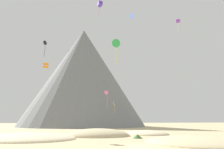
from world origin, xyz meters
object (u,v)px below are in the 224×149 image
at_px(bush_ridge_crest, 32,137).
at_px(kite_rainbow_low, 106,93).
at_px(bush_mid_center, 51,139).
at_px(kite_blue_high, 132,16).
at_px(kite_violet_high, 178,21).
at_px(kite_gold_low, 114,105).
at_px(kite_black_high, 45,43).
at_px(kite_indigo_high, 100,4).
at_px(bush_scatter_east, 137,136).
at_px(rock_massif, 79,80).
at_px(kite_orange_mid, 46,66).
at_px(kite_green_mid, 116,44).

xyz_separation_m(bush_ridge_crest, kite_rainbow_low, (18.58, 26.11, 11.43)).
bearing_deg(bush_mid_center, kite_blue_high, 52.94).
relative_size(kite_violet_high, kite_rainbow_low, 0.83).
bearing_deg(kite_gold_low, kite_black_high, -176.54).
height_order(kite_indigo_high, kite_violet_high, kite_indigo_high).
bearing_deg(kite_indigo_high, kite_blue_high, -163.36).
bearing_deg(kite_black_high, bush_scatter_east, -96.26).
relative_size(rock_massif, kite_indigo_high, 19.05).
xyz_separation_m(rock_massif, kite_orange_mid, (-10.87, -77.06, -9.18)).
bearing_deg(kite_indigo_high, kite_black_high, -30.73).
bearing_deg(bush_mid_center, kite_indigo_high, 62.16).
bearing_deg(bush_mid_center, rock_massif, 84.16).
distance_m(kite_blue_high, kite_rainbow_low, 30.91).
bearing_deg(rock_massif, kite_indigo_high, -87.17).
distance_m(kite_orange_mid, kite_rainbow_low, 27.72).
bearing_deg(kite_orange_mid, rock_massif, -93.83).
relative_size(kite_blue_high, kite_violet_high, 0.47).
relative_size(bush_scatter_east, rock_massif, 0.02).
bearing_deg(kite_orange_mid, kite_black_high, -79.16).
distance_m(kite_black_high, kite_rainbow_low, 24.24).
relative_size(bush_ridge_crest, kite_violet_high, 0.40).
xyz_separation_m(bush_mid_center, kite_gold_low, (20.85, 46.68, 8.96)).
height_order(kite_green_mid, kite_black_high, kite_black_high).
xyz_separation_m(kite_green_mid, kite_gold_low, (6.82, 38.12, -12.86)).
height_order(bush_scatter_east, kite_indigo_high, kite_indigo_high).
relative_size(kite_orange_mid, kite_rainbow_low, 0.25).
xyz_separation_m(kite_green_mid, kite_blue_high, (10.92, 24.47, 18.79)).
distance_m(kite_green_mid, kite_indigo_high, 21.85).
distance_m(rock_massif, kite_rainbow_low, 57.41).
xyz_separation_m(bush_ridge_crest, kite_black_high, (-0.61, 21.88, 25.62)).
distance_m(rock_massif, kite_green_mid, 75.86).
height_order(rock_massif, kite_gold_low, rock_massif).
height_order(kite_violet_high, kite_rainbow_low, kite_violet_high).
distance_m(rock_massif, kite_black_high, 61.22).
distance_m(kite_indigo_high, kite_rainbow_low, 28.03).
distance_m(bush_ridge_crest, kite_rainbow_low, 34.02).
bearing_deg(kite_violet_high, kite_blue_high, -18.95).
height_order(bush_scatter_east, bush_ridge_crest, bush_ridge_crest).
xyz_separation_m(kite_gold_low, kite_indigo_high, (-9.17, -24.56, 29.84)).
bearing_deg(kite_gold_low, kite_orange_mid, -158.48).
distance_m(kite_gold_low, kite_black_high, 37.65).
height_order(kite_black_high, kite_blue_high, kite_blue_high).
bearing_deg(kite_violet_high, kite_rainbow_low, 9.09).
distance_m(rock_massif, kite_blue_high, 56.05).
relative_size(kite_green_mid, kite_gold_low, 1.42).
distance_m(kite_black_high, kite_violet_high, 40.01).
xyz_separation_m(bush_scatter_east, bush_mid_center, (-16.81, -0.84, -0.18)).
bearing_deg(rock_massif, kite_orange_mid, -98.03).
bearing_deg(bush_scatter_east, kite_black_high, 131.91).
height_order(rock_massif, kite_rainbow_low, rock_massif).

